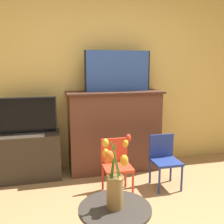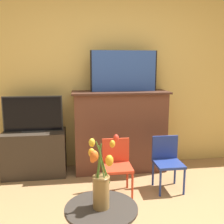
% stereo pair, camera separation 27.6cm
% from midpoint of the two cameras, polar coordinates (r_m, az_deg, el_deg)
% --- Properties ---
extents(wall_back, '(8.00, 0.06, 2.70)m').
position_cam_midpoint_polar(wall_back, '(3.69, -5.57, 8.78)').
color(wall_back, '#E0BC66').
rests_on(wall_back, ground).
extents(fireplace_mantel, '(1.28, 0.47, 1.09)m').
position_cam_midpoint_polar(fireplace_mantel, '(3.60, -1.72, -3.95)').
color(fireplace_mantel, brown).
rests_on(fireplace_mantel, ground).
extents(painting, '(0.89, 0.03, 0.53)m').
position_cam_midpoint_polar(painting, '(3.50, -0.98, 8.91)').
color(painting, black).
rests_on(painting, fireplace_mantel).
extents(tv_stand, '(0.80, 0.43, 0.59)m').
position_cam_midpoint_polar(tv_stand, '(3.60, -19.88, -8.99)').
color(tv_stand, '#382D23').
rests_on(tv_stand, ground).
extents(tv_monitor, '(0.75, 0.12, 0.46)m').
position_cam_midpoint_polar(tv_monitor, '(3.48, -20.40, -0.88)').
color(tv_monitor, '#2D2D2D').
rests_on(tv_monitor, tv_stand).
extents(chair_red, '(0.31, 0.31, 0.61)m').
position_cam_midpoint_polar(chair_red, '(3.01, -1.76, -10.99)').
color(chair_red, red).
rests_on(chair_red, ground).
extents(chair_blue, '(0.31, 0.31, 0.61)m').
position_cam_midpoint_polar(chair_blue, '(3.20, 8.83, -9.77)').
color(chair_blue, navy).
rests_on(chair_blue, ground).
extents(vase_tulips, '(0.23, 0.17, 0.52)m').
position_cam_midpoint_polar(vase_tulips, '(1.92, -3.60, -15.20)').
color(vase_tulips, olive).
rests_on(vase_tulips, side_table).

